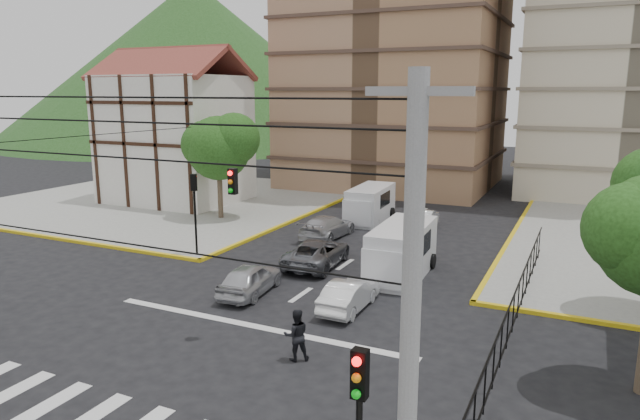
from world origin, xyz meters
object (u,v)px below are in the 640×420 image
Objects in this scene: car_silver_front_left at (250,279)px; traffic_light_nw at (195,201)px; van_right_lane at (400,253)px; car_white_front_right at (349,295)px; van_left_lane at (369,205)px; pedestrian_crosswalk at (296,335)px.

traffic_light_nw is at bearing -38.44° from car_silver_front_left.
van_right_lane is 1.48× the size of car_white_front_right.
van_left_lane is (5.42, 12.00, -1.95)m from traffic_light_nw.
traffic_light_nw is at bearing -175.03° from van_right_lane.
car_white_front_right is at bearing -99.87° from van_right_lane.
pedestrian_crosswalk is (5.10, -20.36, -0.28)m from van_left_lane.
traffic_light_nw is 11.25m from van_right_lane.
car_silver_front_left is (0.28, -15.62, -0.47)m from van_left_lane.
pedestrian_crosswalk reaches higher than car_white_front_right.
traffic_light_nw is 7.17m from car_silver_front_left.
van_right_lane reaches higher than van_left_lane.
car_silver_front_left is 2.29× the size of pedestrian_crosswalk.
car_silver_front_left is at bearing -80.39° from pedestrian_crosswalk.
car_silver_front_left is (-5.30, -5.05, -0.54)m from van_right_lane.
van_right_lane is at bearing -128.73° from pedestrian_crosswalk.
van_right_lane is at bearing -97.80° from car_white_front_right.
pedestrian_crosswalk is at bearing -95.28° from van_right_lane.
car_silver_front_left is at bearing -92.00° from van_left_lane.
van_right_lane is 1.05× the size of van_left_lane.
car_white_front_right is (-0.63, -4.86, -0.59)m from van_right_lane.
car_white_front_right is (10.37, -3.43, -2.48)m from traffic_light_nw.
traffic_light_nw reaches higher than van_left_lane.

